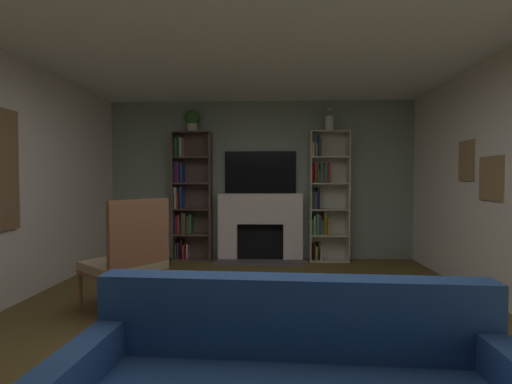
{
  "coord_description": "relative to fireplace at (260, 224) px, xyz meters",
  "views": [
    {
      "loc": [
        0.16,
        -2.81,
        1.32
      ],
      "look_at": [
        0.0,
        1.28,
        1.19
      ],
      "focal_mm": 24.96,
      "sensor_mm": 36.0,
      "label": 1
    }
  ],
  "objects": [
    {
      "name": "vase_with_flowers",
      "position": [
        1.13,
        -0.02,
        1.66
      ],
      "size": [
        0.15,
        0.15,
        0.38
      ],
      "color": "silver",
      "rests_on": "bookshelf_right"
    },
    {
      "name": "coffee_table",
      "position": [
        0.26,
        -3.49,
        -0.23
      ],
      "size": [
        0.87,
        0.47,
        0.42
      ],
      "color": "olive",
      "rests_on": "ground_plane"
    },
    {
      "name": "wall_back_accent",
      "position": [
        0.0,
        0.16,
        0.74
      ],
      "size": [
        5.21,
        0.06,
        2.65
      ],
      "primitive_type": "cube",
      "color": "gray",
      "rests_on": "ground_plane"
    },
    {
      "name": "bookshelf_left",
      "position": [
        -1.2,
        0.01,
        0.42
      ],
      "size": [
        0.63,
        0.31,
        2.12
      ],
      "color": "brown",
      "rests_on": "ground_plane"
    },
    {
      "name": "tv",
      "position": [
        0.0,
        0.1,
        0.87
      ],
      "size": [
        1.19,
        0.06,
        0.7
      ],
      "primitive_type": "cube",
      "color": "black",
      "rests_on": "fireplace"
    },
    {
      "name": "armchair",
      "position": [
        -1.23,
        -2.46,
        -0.03
      ],
      "size": [
        0.9,
        0.89,
        1.14
      ],
      "color": "brown",
      "rests_on": "ground_plane"
    },
    {
      "name": "ground_plane",
      "position": [
        0.0,
        -3.07,
        -0.59
      ],
      "size": [
        7.66,
        7.66,
        0.0
      ],
      "primitive_type": "plane",
      "color": "brown"
    },
    {
      "name": "fireplace",
      "position": [
        0.0,
        0.0,
        0.0
      ],
      "size": [
        1.49,
        0.55,
        1.1
      ],
      "color": "white",
      "rests_on": "ground_plane"
    },
    {
      "name": "ceiling",
      "position": [
        0.0,
        -3.07,
        2.09
      ],
      "size": [
        5.21,
        6.5,
        0.06
      ],
      "primitive_type": "cube",
      "color": "white",
      "rests_on": "wall_back_accent"
    },
    {
      "name": "bookshelf_right",
      "position": [
        1.05,
        0.02,
        0.45
      ],
      "size": [
        0.63,
        0.31,
        2.12
      ],
      "color": "beige",
      "rests_on": "ground_plane"
    },
    {
      "name": "potted_plant",
      "position": [
        -1.13,
        -0.02,
        1.74
      ],
      "size": [
        0.26,
        0.26,
        0.37
      ],
      "color": "beige",
      "rests_on": "bookshelf_left"
    }
  ]
}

